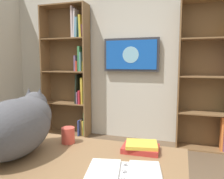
{
  "coord_description": "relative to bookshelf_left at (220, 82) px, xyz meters",
  "views": [
    {
      "loc": [
        -0.78,
        1.33,
        1.26
      ],
      "look_at": [
        0.01,
        -1.09,
        0.95
      ],
      "focal_mm": 35.21,
      "sensor_mm": 36.0,
      "label": 1
    }
  ],
  "objects": [
    {
      "name": "bookshelf_left",
      "position": [
        0.0,
        0.0,
        0.0
      ],
      "size": [
        0.91,
        0.28,
        2.13
      ],
      "color": "brown",
      "rests_on": "ground"
    },
    {
      "name": "desk_book_stack",
      "position": [
        0.7,
        2.24,
        -0.19
      ],
      "size": [
        0.2,
        0.16,
        0.05
      ],
      "color": "#B7332D",
      "rests_on": "desk"
    },
    {
      "name": "open_binder",
      "position": [
        0.73,
        2.51,
        -0.2
      ],
      "size": [
        0.37,
        0.28,
        0.02
      ],
      "color": "white",
      "rests_on": "desk"
    },
    {
      "name": "bookshelf_right",
      "position": [
        2.34,
        -0.0,
        0.14
      ],
      "size": [
        0.83,
        0.28,
        2.22
      ],
      "color": "brown",
      "rests_on": "ground"
    },
    {
      "name": "cat",
      "position": [
        1.31,
        2.47,
        -0.05
      ],
      "size": [
        0.29,
        0.61,
        0.34
      ],
      "color": "#4C4C51",
      "rests_on": "desk"
    },
    {
      "name": "wall_mounted_tv",
      "position": [
        1.3,
        -0.08,
        0.4
      ],
      "size": [
        0.89,
        0.07,
        0.53
      ],
      "color": "#333338"
    },
    {
      "name": "wall_back",
      "position": [
        1.27,
        -0.16,
        0.36
      ],
      "size": [
        4.52,
        0.06,
        2.7
      ],
      "primitive_type": "cube",
      "color": "beige",
      "rests_on": "ground"
    },
    {
      "name": "coffee_mug",
      "position": [
        1.14,
        2.25,
        -0.16
      ],
      "size": [
        0.08,
        0.08,
        0.1
      ],
      "primitive_type": "cylinder",
      "color": "#D84C3F",
      "rests_on": "desk"
    },
    {
      "name": "desk",
      "position": [
        1.2,
        2.46,
        -0.33
      ],
      "size": [
        1.48,
        0.61,
        0.78
      ],
      "color": "olive",
      "rests_on": "ground"
    }
  ]
}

